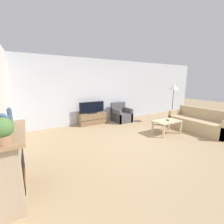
% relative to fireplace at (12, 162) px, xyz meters
% --- Properties ---
extents(ground_plane, '(24.00, 24.00, 0.00)m').
position_rel_fireplace_xyz_m(ground_plane, '(3.06, 0.57, -0.53)').
color(ground_plane, '#9E8460').
extents(wall_back, '(12.00, 0.06, 2.70)m').
position_rel_fireplace_xyz_m(wall_back, '(3.06, 3.34, 0.82)').
color(wall_back, silver).
rests_on(wall_back, ground).
extents(fireplace, '(0.40, 1.36, 1.04)m').
position_rel_fireplace_xyz_m(fireplace, '(0.00, 0.00, 0.00)').
color(fireplace, tan).
rests_on(fireplace, ground).
extents(mantel_vase_left, '(0.13, 0.13, 0.35)m').
position_rel_fireplace_xyz_m(mantel_vase_left, '(0.02, -0.41, 0.67)').
color(mantel_vase_left, '#385670').
rests_on(mantel_vase_left, fireplace).
extents(mantel_vase_centre_left, '(0.13, 0.13, 0.22)m').
position_rel_fireplace_xyz_m(mantel_vase_centre_left, '(0.02, -0.10, 0.61)').
color(mantel_vase_centre_left, '#385670').
rests_on(mantel_vase_centre_left, fireplace).
extents(mantel_vase_right, '(0.07, 0.07, 0.30)m').
position_rel_fireplace_xyz_m(mantel_vase_right, '(0.02, 0.41, 0.65)').
color(mantel_vase_right, '#385670').
rests_on(mantel_vase_right, fireplace).
extents(mantel_clock, '(0.08, 0.11, 0.15)m').
position_rel_fireplace_xyz_m(mantel_clock, '(0.02, 0.14, 0.58)').
color(mantel_clock, brown).
rests_on(mantel_clock, fireplace).
extents(potted_plant, '(0.24, 0.24, 0.33)m').
position_rel_fireplace_xyz_m(potted_plant, '(0.02, -0.58, 0.69)').
color(potted_plant, '#936B4C').
rests_on(potted_plant, fireplace).
extents(tv_stand, '(1.13, 0.43, 0.47)m').
position_rel_fireplace_xyz_m(tv_stand, '(2.61, 3.06, -0.30)').
color(tv_stand, brown).
rests_on(tv_stand, ground).
extents(tv, '(1.07, 0.18, 0.48)m').
position_rel_fireplace_xyz_m(tv, '(2.61, 3.06, 0.16)').
color(tv, black).
rests_on(tv, tv_stand).
extents(armchair, '(0.70, 0.76, 0.84)m').
position_rel_fireplace_xyz_m(armchair, '(3.92, 2.83, -0.26)').
color(armchair, '#4C4C51').
rests_on(armchair, ground).
extents(coffee_table, '(0.92, 0.57, 0.46)m').
position_rel_fireplace_xyz_m(coffee_table, '(4.39, 0.71, -0.14)').
color(coffee_table, '#CCB289').
rests_on(coffee_table, ground).
extents(remote, '(0.10, 0.15, 0.02)m').
position_rel_fireplace_xyz_m(remote, '(4.43, 0.72, -0.07)').
color(remote, black).
rests_on(remote, coffee_table).
extents(couch, '(0.84, 2.02, 0.79)m').
position_rel_fireplace_xyz_m(couch, '(5.71, 0.35, -0.26)').
color(couch, tan).
rests_on(couch, ground).
extents(floor_lamp, '(0.37, 0.37, 1.65)m').
position_rel_fireplace_xyz_m(floor_lamp, '(5.75, 1.60, 0.91)').
color(floor_lamp, black).
rests_on(floor_lamp, ground).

